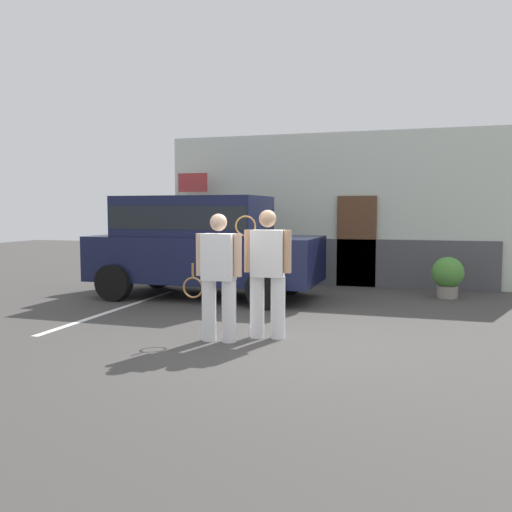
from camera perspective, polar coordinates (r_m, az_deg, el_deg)
name	(u,v)px	position (r m, az deg, el deg)	size (l,w,h in m)	color
ground_plane	(277,342)	(7.41, 2.19, -9.01)	(40.00, 40.00, 0.00)	#423F3D
parking_stripe_0	(118,309)	(10.07, -14.36, -5.43)	(0.12, 4.40, 0.01)	silver
house_frontage	(340,214)	(12.99, 8.86, 4.40)	(8.41, 0.40, 3.58)	silver
parked_suv	(201,241)	(11.06, -5.84, 1.57)	(4.61, 2.18, 2.05)	#141938
tennis_player_man	(218,276)	(7.30, -3.98, -2.10)	(0.90, 0.28, 1.73)	white
tennis_player_woman	(267,272)	(7.46, 1.19, -1.65)	(0.79, 0.31, 1.78)	white
potted_plant_by_porch	(448,275)	(11.58, 19.53, -1.92)	(0.63, 0.63, 0.84)	gray
flag_pole	(185,205)	(13.40, -7.44, 5.35)	(0.80, 0.05, 2.71)	silver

